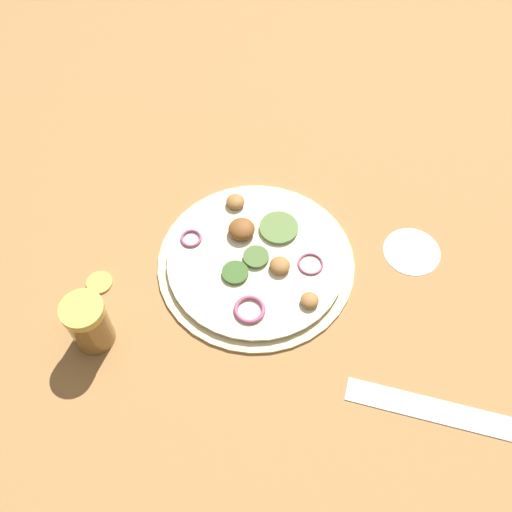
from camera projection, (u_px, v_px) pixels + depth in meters
ground_plane at (256, 263)px, 0.82m from camera, size 3.00×3.00×0.00m
pizza at (256, 260)px, 0.81m from camera, size 0.27×0.27×0.03m
spice_jar at (89, 323)px, 0.72m from camera, size 0.05×0.05×0.08m
loose_cap at (99, 282)px, 0.80m from camera, size 0.03×0.03×0.01m
flour_patch at (412, 251)px, 0.83m from camera, size 0.08×0.08×0.00m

